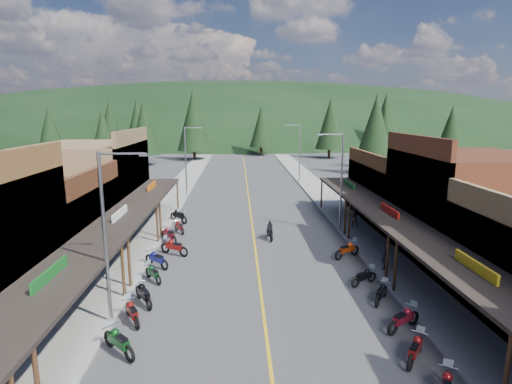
{
  "coord_description": "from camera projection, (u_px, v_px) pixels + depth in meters",
  "views": [
    {
      "loc": [
        -1.17,
        -23.17,
        9.65
      ],
      "look_at": [
        0.31,
        9.75,
        3.0
      ],
      "focal_mm": 28.0,
      "sensor_mm": 36.0,
      "label": 1
    }
  ],
  "objects": [
    {
      "name": "pine_4",
      "position": [
        330.0,
        123.0,
        82.77
      ],
      "size": [
        5.88,
        5.88,
        12.5
      ],
      "color": "black",
      "rests_on": "ground"
    },
    {
      "name": "sidewalk_east",
      "position": [
        327.0,
        199.0,
        44.6
      ],
      "size": [
        3.4,
        94.0,
        0.15
      ],
      "primitive_type": "cube",
      "color": "gray",
      "rests_on": "ground"
    },
    {
      "name": "ground",
      "position": [
        258.0,
        271.0,
        24.65
      ],
      "size": [
        220.0,
        220.0,
        0.0
      ],
      "primitive_type": "plane",
      "color": "#38383A",
      "rests_on": "ground"
    },
    {
      "name": "bike_west_9",
      "position": [
        174.0,
        246.0,
        27.21
      ],
      "size": [
        2.31,
        1.79,
        1.28
      ],
      "primitive_type": null,
      "rotation": [
        0.0,
        0.0,
        1.04
      ],
      "color": "maroon",
      "rests_on": "ground"
    },
    {
      "name": "bike_east_4",
      "position": [
        416.0,
        348.0,
        15.59
      ],
      "size": [
        1.79,
        2.03,
        1.17
      ],
      "primitive_type": null,
      "rotation": [
        0.0,
        0.0,
        -0.66
      ],
      "color": "maroon",
      "rests_on": "ground"
    },
    {
      "name": "pine_10",
      "position": [
        144.0,
        128.0,
        71.47
      ],
      "size": [
        5.38,
        5.38,
        11.6
      ],
      "color": "black",
      "rests_on": "ground"
    },
    {
      "name": "pine_0",
      "position": [
        50.0,
        127.0,
        82.31
      ],
      "size": [
        5.04,
        5.04,
        11.0
      ],
      "color": "black",
      "rests_on": "ground"
    },
    {
      "name": "sidewalk_west",
      "position": [
        170.0,
        200.0,
        43.83
      ],
      "size": [
        3.4,
        94.0,
        0.15
      ],
      "primitive_type": "cube",
      "color": "gray",
      "rests_on": "ground"
    },
    {
      "name": "centerline",
      "position": [
        249.0,
        200.0,
        44.23
      ],
      "size": [
        0.15,
        90.0,
        0.01
      ],
      "primitive_type": "cube",
      "color": "gold",
      "rests_on": "ground"
    },
    {
      "name": "bike_west_4",
      "position": [
        118.0,
        340.0,
        16.03
      ],
      "size": [
        2.08,
        2.06,
        1.25
      ],
      "primitive_type": null,
      "rotation": [
        0.0,
        0.0,
        0.8
      ],
      "color": "#0C4016",
      "rests_on": "ground"
    },
    {
      "name": "streetlight_3",
      "position": [
        299.0,
        151.0,
        53.45
      ],
      "size": [
        2.16,
        0.18,
        8.0
      ],
      "color": "gray",
      "rests_on": "ground"
    },
    {
      "name": "pine_3",
      "position": [
        261.0,
        126.0,
        88.17
      ],
      "size": [
        5.04,
        5.04,
        11.0
      ],
      "color": "black",
      "rests_on": "ground"
    },
    {
      "name": "streetlight_1",
      "position": [
        187.0,
        158.0,
        45.0
      ],
      "size": [
        2.16,
        0.18,
        8.0
      ],
      "color": "gray",
      "rests_on": "ground"
    },
    {
      "name": "pedestrian_east_b",
      "position": [
        354.0,
        217.0,
        33.42
      ],
      "size": [
        0.86,
        0.52,
        1.74
      ],
      "primitive_type": "imported",
      "rotation": [
        0.0,
        0.0,
        3.18
      ],
      "color": "brown",
      "rests_on": "sidewalk_east"
    },
    {
      "name": "streetlight_2",
      "position": [
        340.0,
        178.0,
        31.91
      ],
      "size": [
        2.16,
        0.18,
        8.0
      ],
      "color": "gray",
      "rests_on": "ground"
    },
    {
      "name": "rider_on_bike",
      "position": [
        270.0,
        231.0,
        30.64
      ],
      "size": [
        0.88,
        2.08,
        1.54
      ],
      "rotation": [
        0.0,
        0.0,
        0.1
      ],
      "color": "black",
      "rests_on": "ground"
    },
    {
      "name": "pine_8",
      "position": [
        103.0,
        136.0,
        61.66
      ],
      "size": [
        4.48,
        4.48,
        10.0
      ],
      "color": "black",
      "rests_on": "ground"
    },
    {
      "name": "bike_west_5",
      "position": [
        132.0,
        311.0,
        18.47
      ],
      "size": [
        1.59,
        2.09,
        1.15
      ],
      "primitive_type": null,
      "rotation": [
        0.0,
        0.0,
        0.52
      ],
      "color": "maroon",
      "rests_on": "ground"
    },
    {
      "name": "shop_west_2",
      "position": [
        40.0,
        226.0,
        25.21
      ],
      "size": [
        10.9,
        9.0,
        6.2
      ],
      "color": "#3F2111",
      "rests_on": "ground"
    },
    {
      "name": "bike_west_8",
      "position": [
        156.0,
        258.0,
        25.06
      ],
      "size": [
        2.08,
        1.93,
        1.22
      ],
      "primitive_type": null,
      "rotation": [
        0.0,
        0.0,
        0.86
      ],
      "color": "navy",
      "rests_on": "ground"
    },
    {
      "name": "ridge_hill",
      "position": [
        241.0,
        137.0,
        156.84
      ],
      "size": [
        310.0,
        140.0,
        60.0
      ],
      "primitive_type": "ellipsoid",
      "color": "black",
      "rests_on": "ground"
    },
    {
      "name": "pine_7",
      "position": [
        110.0,
        122.0,
        96.22
      ],
      "size": [
        5.88,
        5.88,
        12.5
      ],
      "color": "black",
      "rests_on": "ground"
    },
    {
      "name": "bike_west_11",
      "position": [
        179.0,
        226.0,
        32.26
      ],
      "size": [
        1.45,
        1.92,
        1.06
      ],
      "primitive_type": null,
      "rotation": [
        0.0,
        0.0,
        0.51
      ],
      "color": "maroon",
      "rests_on": "ground"
    },
    {
      "name": "pedestrian_east_a",
      "position": [
        385.0,
        256.0,
        24.38
      ],
      "size": [
        0.57,
        0.71,
        1.7
      ],
      "primitive_type": "imported",
      "rotation": [
        0.0,
        0.0,
        -1.86
      ],
      "color": "black",
      "rests_on": "sidewalk_east"
    },
    {
      "name": "shop_west_3",
      "position": [
        92.0,
        184.0,
        34.41
      ],
      "size": [
        10.9,
        10.2,
        8.2
      ],
      "color": "brown",
      "rests_on": "ground"
    },
    {
      "name": "bike_west_6",
      "position": [
        143.0,
        293.0,
        20.24
      ],
      "size": [
        1.74,
        2.2,
        1.23
      ],
      "primitive_type": null,
      "rotation": [
        0.0,
        0.0,
        0.56
      ],
      "color": "black",
      "rests_on": "ground"
    },
    {
      "name": "pine_11",
      "position": [
        375.0,
        128.0,
        61.32
      ],
      "size": [
        5.82,
        5.82,
        12.4
      ],
      "color": "black",
      "rests_on": "ground"
    },
    {
      "name": "pine_2",
      "position": [
        193.0,
        120.0,
        79.42
      ],
      "size": [
        6.72,
        6.72,
        14.0
      ],
      "color": "black",
      "rests_on": "ground"
    },
    {
      "name": "pine_6",
      "position": [
        451.0,
        126.0,
        88.07
      ],
      "size": [
        5.04,
        5.04,
        11.0
      ],
      "color": "black",
      "rests_on": "ground"
    },
    {
      "name": "bike_east_5",
      "position": [
        404.0,
        318.0,
        17.81
      ],
      "size": [
        2.18,
        1.74,
        1.22
      ],
      "primitive_type": null,
      "rotation": [
        0.0,
        0.0,
        -1.01
      ],
      "color": "maroon",
      "rests_on": "ground"
    },
    {
      "name": "bike_west_7",
      "position": [
        153.0,
        273.0,
        23.02
      ],
      "size": [
        1.62,
        1.85,
        1.06
      ],
      "primitive_type": null,
      "rotation": [
        0.0,
        0.0,
        0.65
      ],
      "color": "#0B371A",
      "rests_on": "ground"
    },
    {
      "name": "pine_1",
      "position": [
        137.0,
        122.0,
        90.7
      ],
      "size": [
        5.88,
        5.88,
        12.5
      ],
      "color": "black",
      "rests_on": "ground"
    },
    {
      "name": "pine_5",
      "position": [
        385.0,
        119.0,
        95.07
      ],
      "size": [
        6.72,
        6.72,
        14.0
      ],
      "color": "black",
      "rests_on": "ground"
    },
    {
      "name": "streetlight_0",
      "position": [
        108.0,
        232.0,
        17.58
      ],
      "size": [
        2.16,
        0.18,
        8.0
      ],
      "color": "gray",
      "rests_on": "ground"
    },
    {
      "name": "pine_9",
      "position": [
        384.0,
        131.0,
        68.51
      ],
      "size": [
        4.93,
        4.93,
        10.8
      ],
      "color": "black",
      "rests_on": "ground"
    },
    {
      "name": "bike_west_12",
      "position": [
        178.0,
        215.0,
        35.27
      ],
      "size": [
        2.16,
        2.25,
        1.34
      ],
      "primitive_type": null,
      "rotation": [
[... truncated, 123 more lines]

